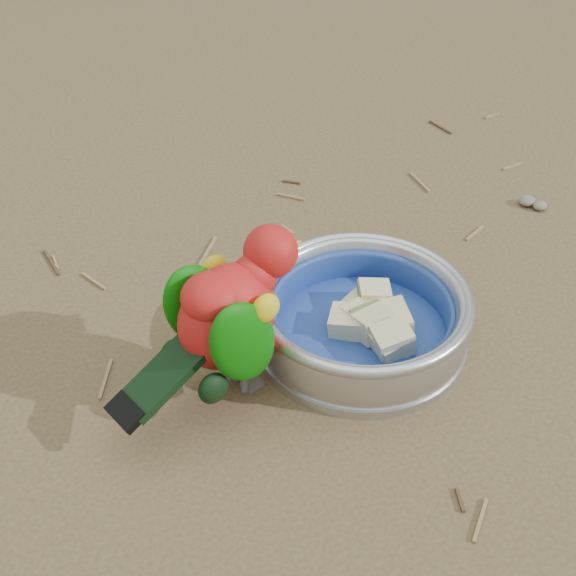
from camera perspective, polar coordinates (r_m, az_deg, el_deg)
ground at (r=0.81m, az=8.60°, el=-4.16°), size 60.00×60.00×0.00m
food_bowl at (r=0.80m, az=5.13°, el=-3.38°), size 0.21×0.21×0.02m
bowl_wall at (r=0.78m, az=5.25°, el=-1.75°), size 0.21×0.21×0.04m
fruit_wedges at (r=0.79m, az=5.22°, el=-2.14°), size 0.13×0.13×0.03m
lory_parrot at (r=0.71m, az=-4.07°, el=-2.67°), size 0.20×0.12×0.15m
ground_debris at (r=0.81m, az=7.34°, el=-3.47°), size 0.90×0.80×0.01m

